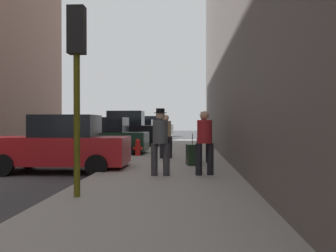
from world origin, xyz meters
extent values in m
cube|color=gray|center=(6.00, 0.00, 0.07)|extent=(4.00, 40.00, 0.15)
cube|color=#B2191E|center=(2.60, 0.76, 0.69)|extent=(4.23, 1.90, 0.84)
cube|color=black|center=(2.80, 0.76, 1.44)|extent=(1.91, 1.59, 0.70)
cylinder|color=black|center=(1.22, 1.66, 0.32)|extent=(0.64, 0.23, 0.64)
cylinder|color=black|center=(1.25, -0.18, 0.32)|extent=(0.64, 0.23, 0.64)
cylinder|color=black|center=(3.95, 1.70, 0.32)|extent=(0.64, 0.23, 0.64)
cylinder|color=black|center=(3.98, -0.14, 0.32)|extent=(0.64, 0.23, 0.64)
cube|color=#193828|center=(2.60, 6.24, 0.69)|extent=(4.24, 1.95, 0.84)
cube|color=black|center=(2.80, 6.23, 1.44)|extent=(1.93, 1.61, 0.70)
cylinder|color=black|center=(1.26, 7.19, 0.32)|extent=(0.65, 0.24, 0.64)
cylinder|color=black|center=(1.21, 5.35, 0.32)|extent=(0.65, 0.24, 0.64)
cylinder|color=black|center=(3.99, 7.12, 0.32)|extent=(0.65, 0.24, 0.64)
cylinder|color=black|center=(3.94, 5.28, 0.32)|extent=(0.65, 0.24, 0.64)
cube|color=black|center=(2.60, 11.85, 0.82)|extent=(4.61, 1.87, 1.10)
cube|color=black|center=(2.80, 11.85, 1.80)|extent=(2.08, 1.58, 0.90)
cylinder|color=black|center=(1.11, 12.77, 0.32)|extent=(0.64, 0.22, 0.64)
cylinder|color=black|center=(1.10, 10.93, 0.32)|extent=(0.64, 0.22, 0.64)
cylinder|color=black|center=(4.10, 12.76, 0.32)|extent=(0.64, 0.22, 0.64)
cylinder|color=black|center=(4.09, 10.92, 0.32)|extent=(0.64, 0.22, 0.64)
cube|color=#B7BABF|center=(2.60, 18.29, 0.69)|extent=(4.21, 1.87, 0.84)
cube|color=black|center=(2.80, 18.29, 1.44)|extent=(1.90, 1.58, 0.70)
cylinder|color=black|center=(1.23, 19.20, 0.32)|extent=(0.64, 0.22, 0.64)
cylinder|color=black|center=(1.24, 17.36, 0.32)|extent=(0.64, 0.22, 0.64)
cylinder|color=black|center=(3.96, 19.22, 0.32)|extent=(0.64, 0.22, 0.64)
cylinder|color=black|center=(3.97, 17.38, 0.32)|extent=(0.64, 0.22, 0.64)
cube|color=slate|center=(2.60, 24.49, 0.69)|extent=(4.23, 1.92, 0.84)
cube|color=black|center=(2.80, 24.49, 1.44)|extent=(1.92, 1.60, 0.70)
cylinder|color=black|center=(1.25, 25.44, 0.32)|extent=(0.64, 0.23, 0.64)
cylinder|color=black|center=(1.22, 23.60, 0.32)|extent=(0.64, 0.23, 0.64)
cylinder|color=black|center=(3.98, 25.39, 0.32)|extent=(0.64, 0.23, 0.64)
cylinder|color=black|center=(3.95, 23.55, 0.32)|extent=(0.64, 0.23, 0.64)
cube|color=silver|center=(2.60, 30.28, 0.82)|extent=(4.67, 2.02, 1.10)
cube|color=black|center=(2.80, 30.29, 1.80)|extent=(2.13, 1.64, 0.90)
cylinder|color=black|center=(1.07, 31.14, 0.32)|extent=(0.65, 0.24, 0.64)
cylinder|color=black|center=(1.14, 29.30, 0.32)|extent=(0.65, 0.24, 0.64)
cylinder|color=black|center=(4.06, 31.26, 0.32)|extent=(0.65, 0.24, 0.64)
cylinder|color=black|center=(4.13, 29.42, 0.32)|extent=(0.65, 0.24, 0.64)
cylinder|color=red|center=(4.45, 5.07, 0.43)|extent=(0.22, 0.22, 0.55)
sphere|color=red|center=(4.45, 5.07, 0.76)|extent=(0.20, 0.20, 0.20)
cylinder|color=red|center=(4.29, 5.07, 0.45)|extent=(0.10, 0.09, 0.09)
cylinder|color=red|center=(4.61, 5.07, 0.45)|extent=(0.10, 0.09, 0.09)
cylinder|color=#514C0F|center=(4.50, -3.72, 1.95)|extent=(0.12, 0.12, 3.60)
cube|color=black|center=(4.50, -3.72, 3.30)|extent=(0.32, 0.24, 0.90)
sphere|color=red|center=(4.50, -3.58, 3.58)|extent=(0.14, 0.14, 0.14)
sphere|color=yellow|center=(4.50, -3.58, 3.30)|extent=(0.14, 0.14, 0.14)
sphere|color=green|center=(4.50, -3.58, 3.02)|extent=(0.14, 0.14, 0.14)
cylinder|color=black|center=(7.30, 2.50, 0.57)|extent=(0.19, 0.19, 0.85)
cylinder|color=black|center=(6.98, 2.51, 0.57)|extent=(0.19, 0.19, 0.85)
cylinder|color=black|center=(7.14, 2.50, 1.31)|extent=(0.42, 0.42, 0.62)
sphere|color=#997051|center=(7.14, 2.50, 1.74)|extent=(0.24, 0.24, 0.24)
cylinder|color=black|center=(7.14, 2.50, 1.81)|extent=(0.34, 0.34, 0.02)
cylinder|color=black|center=(7.14, 2.50, 1.87)|extent=(0.23, 0.23, 0.11)
cylinder|color=black|center=(6.88, -0.69, 0.57)|extent=(0.22, 0.22, 0.85)
cylinder|color=black|center=(7.19, -0.61, 0.57)|extent=(0.22, 0.22, 0.85)
cylinder|color=#A51E23|center=(7.04, -0.65, 1.31)|extent=(0.49, 0.49, 0.62)
sphere|color=tan|center=(7.04, -0.65, 1.74)|extent=(0.24, 0.24, 0.24)
cylinder|color=black|center=(5.55, 3.96, 0.57)|extent=(0.21, 0.21, 0.85)
cylinder|color=black|center=(5.87, 4.02, 0.57)|extent=(0.21, 0.21, 0.85)
cylinder|color=tan|center=(5.71, 3.99, 1.31)|extent=(0.46, 0.46, 0.62)
sphere|color=beige|center=(5.71, 3.99, 1.74)|extent=(0.24, 0.24, 0.24)
cylinder|color=#333338|center=(6.02, -0.79, 0.57)|extent=(0.20, 0.20, 0.85)
cylinder|color=#333338|center=(5.70, -0.83, 0.57)|extent=(0.20, 0.20, 0.85)
cylinder|color=#4C5156|center=(5.86, -0.81, 1.31)|extent=(0.45, 0.45, 0.62)
sphere|color=beige|center=(5.86, -0.81, 1.74)|extent=(0.24, 0.24, 0.24)
cylinder|color=black|center=(5.86, -0.81, 1.81)|extent=(0.34, 0.34, 0.02)
cylinder|color=black|center=(5.86, -0.81, 1.87)|extent=(0.23, 0.23, 0.11)
cube|color=black|center=(6.73, 1.71, 0.49)|extent=(0.45, 0.61, 0.68)
cylinder|color=#333333|center=(6.73, 1.71, 1.01)|extent=(0.02, 0.02, 0.36)
camera|label=1|loc=(6.62, -10.68, 1.56)|focal=40.00mm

